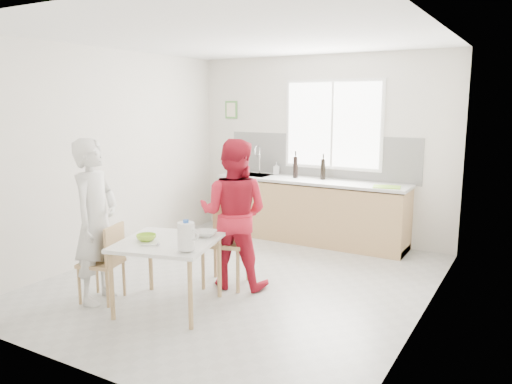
# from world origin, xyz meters

# --- Properties ---
(ground) EXTENTS (4.50, 4.50, 0.00)m
(ground) POSITION_xyz_m (0.00, 0.00, 0.00)
(ground) COLOR #B7B7B2
(ground) RESTS_ON ground
(room_shell) EXTENTS (4.50, 4.50, 4.50)m
(room_shell) POSITION_xyz_m (0.00, 0.00, 1.64)
(room_shell) COLOR silver
(room_shell) RESTS_ON ground
(window) EXTENTS (1.50, 0.06, 1.30)m
(window) POSITION_xyz_m (0.20, 2.23, 1.70)
(window) COLOR white
(window) RESTS_ON room_shell
(backsplash) EXTENTS (3.00, 0.02, 0.65)m
(backsplash) POSITION_xyz_m (0.00, 2.24, 1.23)
(backsplash) COLOR white
(backsplash) RESTS_ON room_shell
(picture_frame) EXTENTS (0.22, 0.03, 0.28)m
(picture_frame) POSITION_xyz_m (-1.55, 2.23, 1.90)
(picture_frame) COLOR #559845
(picture_frame) RESTS_ON room_shell
(kitchen_counter) EXTENTS (2.84, 0.64, 1.37)m
(kitchen_counter) POSITION_xyz_m (-0.00, 1.95, 0.42)
(kitchen_counter) COLOR tan
(kitchen_counter) RESTS_ON ground
(dining_table) EXTENTS (1.10, 1.10, 0.69)m
(dining_table) POSITION_xyz_m (-0.23, -0.99, 0.62)
(dining_table) COLOR white
(dining_table) RESTS_ON ground
(chair_left) EXTENTS (0.46, 0.46, 0.81)m
(chair_left) POSITION_xyz_m (-0.90, -1.16, 0.45)
(chair_left) COLOR tan
(chair_left) RESTS_ON ground
(chair_far) EXTENTS (0.57, 0.57, 1.00)m
(chair_far) POSITION_xyz_m (-0.11, -0.10, 0.55)
(chair_far) COLOR tan
(chair_far) RESTS_ON ground
(person_white) EXTENTS (0.55, 0.69, 1.68)m
(person_white) POSITION_xyz_m (-0.99, -1.19, 0.84)
(person_white) COLOR silver
(person_white) RESTS_ON ground
(person_red) EXTENTS (0.93, 0.81, 1.64)m
(person_red) POSITION_xyz_m (-0.00, -0.14, 0.82)
(person_red) COLOR red
(person_red) RESTS_ON ground
(bowl_green) EXTENTS (0.24, 0.24, 0.06)m
(bowl_green) POSITION_xyz_m (-0.41, -1.09, 0.72)
(bowl_green) COLOR #A0D831
(bowl_green) RESTS_ON dining_table
(bowl_white) EXTENTS (0.28, 0.28, 0.06)m
(bowl_white) POSITION_xyz_m (-0.01, -0.67, 0.72)
(bowl_white) COLOR silver
(bowl_white) RESTS_ON dining_table
(milk_jug) EXTENTS (0.21, 0.15, 0.27)m
(milk_jug) POSITION_xyz_m (0.15, -1.17, 0.84)
(milk_jug) COLOR white
(milk_jug) RESTS_ON dining_table
(green_box) EXTENTS (0.12, 0.12, 0.09)m
(green_box) POSITION_xyz_m (-0.21, -0.69, 0.74)
(green_box) COLOR #A6D431
(green_box) RESTS_ON dining_table
(spoon) EXTENTS (0.14, 0.10, 0.01)m
(spoon) POSITION_xyz_m (-0.25, -1.22, 0.70)
(spoon) COLOR #A5A5AA
(spoon) RESTS_ON dining_table
(cutting_board) EXTENTS (0.39, 0.32, 0.01)m
(cutting_board) POSITION_xyz_m (1.14, 1.82, 0.93)
(cutting_board) COLOR #7DBB2B
(cutting_board) RESTS_ON kitchen_counter
(wine_bottle_a) EXTENTS (0.07, 0.07, 0.32)m
(wine_bottle_a) POSITION_xyz_m (-0.27, 1.98, 1.08)
(wine_bottle_a) COLOR black
(wine_bottle_a) RESTS_ON kitchen_counter
(wine_bottle_b) EXTENTS (0.07, 0.07, 0.30)m
(wine_bottle_b) POSITION_xyz_m (0.15, 2.03, 1.07)
(wine_bottle_b) COLOR black
(wine_bottle_b) RESTS_ON kitchen_counter
(jar_amber) EXTENTS (0.06, 0.06, 0.16)m
(jar_amber) POSITION_xyz_m (0.12, 2.09, 1.00)
(jar_amber) COLOR olive
(jar_amber) RESTS_ON kitchen_counter
(soap_bottle) EXTENTS (0.11, 0.11, 0.19)m
(soap_bottle) POSITION_xyz_m (-0.67, 2.14, 1.01)
(soap_bottle) COLOR #999999
(soap_bottle) RESTS_ON kitchen_counter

